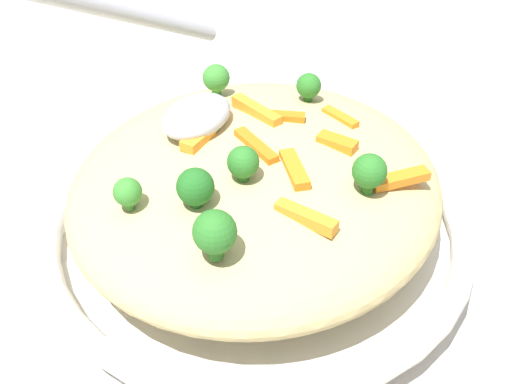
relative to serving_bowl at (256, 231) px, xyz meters
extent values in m
plane|color=beige|center=(0.00, 0.00, -0.02)|extent=(2.40, 2.40, 0.00)
cylinder|color=white|center=(0.00, 0.00, -0.01)|extent=(0.27, 0.27, 0.02)
torus|color=white|center=(0.00, 0.00, 0.01)|extent=(0.29, 0.29, 0.02)
torus|color=black|center=(0.00, 0.00, 0.01)|extent=(0.29, 0.29, 0.00)
ellipsoid|color=#D1BA7A|center=(0.00, 0.00, 0.04)|extent=(0.26, 0.24, 0.06)
cube|color=orange|center=(0.01, -0.04, 0.07)|extent=(0.03, 0.01, 0.01)
cube|color=orange|center=(0.04, 0.05, 0.07)|extent=(0.01, 0.04, 0.01)
cube|color=orange|center=(0.00, 0.00, 0.07)|extent=(0.03, 0.04, 0.01)
cube|color=orange|center=(-0.04, -0.02, 0.07)|extent=(0.02, 0.04, 0.01)
cube|color=orange|center=(0.01, 0.03, 0.07)|extent=(0.03, 0.03, 0.01)
cube|color=orange|center=(-0.03, 0.04, 0.07)|extent=(0.01, 0.03, 0.01)
cube|color=orange|center=(-0.04, 0.00, 0.07)|extent=(0.02, 0.03, 0.01)
cube|color=orange|center=(-0.06, 0.03, 0.07)|extent=(0.02, 0.03, 0.01)
cube|color=orange|center=(-0.02, 0.09, 0.07)|extent=(0.03, 0.03, 0.01)
cylinder|color=#296820|center=(0.03, 0.01, 0.07)|extent=(0.01, 0.01, 0.01)
sphere|color=#2D7A28|center=(0.03, 0.01, 0.08)|extent=(0.02, 0.02, 0.02)
cylinder|color=#296820|center=(0.00, 0.07, 0.07)|extent=(0.01, 0.01, 0.01)
sphere|color=#2D7A28|center=(0.00, 0.07, 0.08)|extent=(0.02, 0.02, 0.02)
cylinder|color=#377928|center=(0.08, -0.04, 0.07)|extent=(0.01, 0.01, 0.01)
sphere|color=#3D8E33|center=(0.08, -0.04, 0.07)|extent=(0.02, 0.02, 0.02)
cylinder|color=#296820|center=(-0.08, 0.00, 0.07)|extent=(0.01, 0.01, 0.01)
sphere|color=#2D7A28|center=(-0.08, 0.00, 0.08)|extent=(0.02, 0.02, 0.02)
cylinder|color=#296820|center=(0.09, 0.02, 0.07)|extent=(0.01, 0.01, 0.01)
sphere|color=#2D7A28|center=(0.09, 0.02, 0.08)|extent=(0.02, 0.02, 0.02)
cylinder|color=#377928|center=(-0.06, -0.06, 0.07)|extent=(0.01, 0.01, 0.01)
sphere|color=#3D8E33|center=(-0.06, -0.06, 0.08)|extent=(0.02, 0.02, 0.02)
cylinder|color=#205B1C|center=(0.06, -0.01, 0.07)|extent=(0.01, 0.01, 0.01)
sphere|color=#236B23|center=(0.06, -0.01, 0.08)|extent=(0.02, 0.02, 0.02)
ellipsoid|color=#B7B7BC|center=(-0.01, -0.05, 0.08)|extent=(0.06, 0.04, 0.02)
cylinder|color=#B7B7BC|center=(-0.03, -0.13, 0.12)|extent=(0.18, 0.07, 0.10)
camera|label=1|loc=(0.30, 0.16, 0.31)|focal=46.24mm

